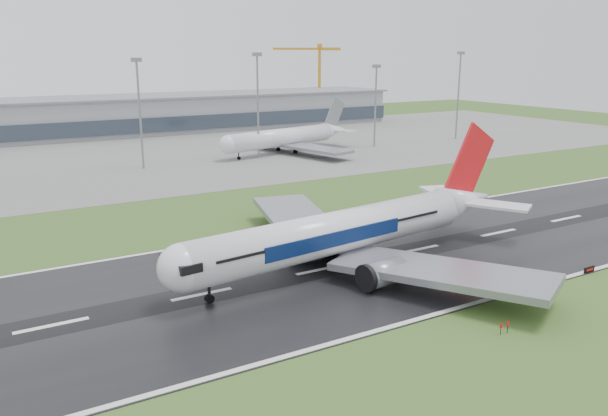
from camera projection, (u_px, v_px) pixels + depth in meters
ground at (418, 250)px, 104.16m from camera, size 520.00×520.00×0.00m
runway at (418, 250)px, 104.14m from camera, size 400.00×45.00×0.10m
apron at (182, 151)px, 208.73m from camera, size 400.00×130.00×0.08m
terminal at (135, 115)px, 257.06m from camera, size 240.00×36.00×15.00m
main_airliner at (357, 203)px, 95.08m from camera, size 75.42×72.60×20.08m
parked_airliner at (286, 128)px, 204.42m from camera, size 70.13×67.20×17.16m
tower_crane at (319, 81)px, 316.56m from camera, size 38.93×5.13×38.84m
runway_sign at (589, 270)px, 93.03m from camera, size 2.30×0.74×1.04m
floodmast_2 at (140, 116)px, 173.94m from camera, size 0.64×0.64×31.04m
floodmast_3 at (258, 108)px, 192.37m from camera, size 0.64×0.64×32.53m
floodmast_4 at (375, 108)px, 215.89m from camera, size 0.64×0.64×28.42m
floodmast_5 at (458, 98)px, 235.07m from camera, size 0.64×0.64×32.99m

